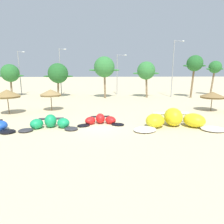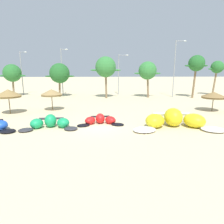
{
  "view_description": "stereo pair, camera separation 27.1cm",
  "coord_description": "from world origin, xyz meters",
  "px_view_note": "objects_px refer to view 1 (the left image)",
  "views": [
    {
      "loc": [
        0.2,
        -17.66,
        5.33
      ],
      "look_at": [
        1.37,
        2.0,
        1.0
      ],
      "focal_mm": 31.0,
      "sensor_mm": 36.0,
      "label": 1
    },
    {
      "loc": [
        0.47,
        -17.67,
        5.33
      ],
      "look_at": [
        1.37,
        2.0,
        1.0
      ],
      "focal_mm": 31.0,
      "sensor_mm": 36.0,
      "label": 2
    }
  ],
  "objects_px": {
    "beach_umbrella_near_palms": "(212,95)",
    "lamppost_west_center": "(61,70)",
    "palm_left": "(58,73)",
    "kite_center": "(175,120)",
    "kite_left": "(50,123)",
    "palm_center_right": "(195,64)",
    "beach_umbrella_near_van": "(7,94)",
    "beach_umbrella_middle": "(51,93)",
    "palm_center_left": "(146,71)",
    "lamppost_east_center": "(118,72)",
    "palm_right_of_gap": "(215,68)",
    "palm_left_of_gap": "(104,67)",
    "kite_left_of_center": "(100,120)",
    "palm_leftmost": "(10,73)",
    "lamppost_west": "(20,71)",
    "lamppost_east": "(174,66)"
  },
  "relations": [
    {
      "from": "palm_left_of_gap",
      "to": "kite_left",
      "type": "bearing_deg",
      "value": -105.96
    },
    {
      "from": "beach_umbrella_near_palms",
      "to": "lamppost_west_center",
      "type": "height_order",
      "value": "lamppost_west_center"
    },
    {
      "from": "beach_umbrella_near_van",
      "to": "lamppost_east",
      "type": "distance_m",
      "value": 29.21
    },
    {
      "from": "kite_center",
      "to": "beach_umbrella_middle",
      "type": "relative_size",
      "value": 3.05
    },
    {
      "from": "kite_center",
      "to": "palm_center_left",
      "type": "distance_m",
      "value": 20.44
    },
    {
      "from": "lamppost_east",
      "to": "lamppost_west",
      "type": "bearing_deg",
      "value": 171.2
    },
    {
      "from": "palm_left",
      "to": "kite_center",
      "type": "bearing_deg",
      "value": -55.06
    },
    {
      "from": "beach_umbrella_middle",
      "to": "palm_left",
      "type": "height_order",
      "value": "palm_left"
    },
    {
      "from": "kite_center",
      "to": "beach_umbrella_near_van",
      "type": "bearing_deg",
      "value": 160.28
    },
    {
      "from": "kite_left",
      "to": "palm_center_right",
      "type": "bearing_deg",
      "value": 39.94
    },
    {
      "from": "kite_center",
      "to": "palm_left_of_gap",
      "type": "xyz_separation_m",
      "value": [
        -6.19,
        19.43,
        5.1
      ]
    },
    {
      "from": "kite_center",
      "to": "palm_right_of_gap",
      "type": "height_order",
      "value": "palm_right_of_gap"
    },
    {
      "from": "palm_center_right",
      "to": "beach_umbrella_near_van",
      "type": "bearing_deg",
      "value": -156.48
    },
    {
      "from": "beach_umbrella_middle",
      "to": "lamppost_west_center",
      "type": "relative_size",
      "value": 0.3
    },
    {
      "from": "palm_center_left",
      "to": "lamppost_west_center",
      "type": "xyz_separation_m",
      "value": [
        -16.95,
        4.58,
        0.19
      ]
    },
    {
      "from": "kite_center",
      "to": "palm_left",
      "type": "relative_size",
      "value": 1.31
    },
    {
      "from": "palm_leftmost",
      "to": "lamppost_west",
      "type": "xyz_separation_m",
      "value": [
        1.09,
        2.18,
        0.42
      ]
    },
    {
      "from": "beach_umbrella_near_van",
      "to": "palm_center_left",
      "type": "distance_m",
      "value": 24.12
    },
    {
      "from": "lamppost_east_center",
      "to": "lamppost_east",
      "type": "bearing_deg",
      "value": -22.17
    },
    {
      "from": "kite_center",
      "to": "palm_right_of_gap",
      "type": "bearing_deg",
      "value": 53.18
    },
    {
      "from": "beach_umbrella_middle",
      "to": "palm_leftmost",
      "type": "relative_size",
      "value": 0.44
    },
    {
      "from": "palm_left",
      "to": "kite_left",
      "type": "bearing_deg",
      "value": -80.62
    },
    {
      "from": "beach_umbrella_near_palms",
      "to": "lamppost_west_center",
      "type": "distance_m",
      "value": 28.91
    },
    {
      "from": "palm_leftmost",
      "to": "lamppost_west",
      "type": "bearing_deg",
      "value": 63.37
    },
    {
      "from": "palm_center_right",
      "to": "kite_left_of_center",
      "type": "bearing_deg",
      "value": -135.25
    },
    {
      "from": "palm_leftmost",
      "to": "kite_center",
      "type": "bearing_deg",
      "value": -42.85
    },
    {
      "from": "lamppost_west_center",
      "to": "kite_left_of_center",
      "type": "bearing_deg",
      "value": -70.4
    },
    {
      "from": "palm_center_right",
      "to": "beach_umbrella_near_palms",
      "type": "bearing_deg",
      "value": -104.74
    },
    {
      "from": "kite_left_of_center",
      "to": "beach_umbrella_middle",
      "type": "height_order",
      "value": "beach_umbrella_middle"
    },
    {
      "from": "palm_right_of_gap",
      "to": "lamppost_west",
      "type": "relative_size",
      "value": 0.79
    },
    {
      "from": "beach_umbrella_near_van",
      "to": "lamppost_west_center",
      "type": "bearing_deg",
      "value": 80.62
    },
    {
      "from": "kite_center",
      "to": "lamppost_east_center",
      "type": "relative_size",
      "value": 1.02
    },
    {
      "from": "beach_umbrella_near_van",
      "to": "beach_umbrella_middle",
      "type": "xyz_separation_m",
      "value": [
        4.71,
        1.76,
        -0.13
      ]
    },
    {
      "from": "kite_center",
      "to": "palm_center_right",
      "type": "xyz_separation_m",
      "value": [
        10.76,
        19.08,
        5.72
      ]
    },
    {
      "from": "beach_umbrella_near_palms",
      "to": "lamppost_west_center",
      "type": "relative_size",
      "value": 0.32
    },
    {
      "from": "palm_center_left",
      "to": "palm_left",
      "type": "bearing_deg",
      "value": 173.68
    },
    {
      "from": "beach_umbrella_near_van",
      "to": "palm_left",
      "type": "distance_m",
      "value": 15.67
    },
    {
      "from": "kite_left",
      "to": "palm_center_right",
      "type": "height_order",
      "value": "palm_center_right"
    },
    {
      "from": "palm_leftmost",
      "to": "lamppost_east",
      "type": "xyz_separation_m",
      "value": [
        32.17,
        -2.63,
        1.35
      ]
    },
    {
      "from": "palm_left_of_gap",
      "to": "palm_center_right",
      "type": "xyz_separation_m",
      "value": [
        16.95,
        -0.34,
        0.63
      ]
    },
    {
      "from": "palm_left_of_gap",
      "to": "kite_left_of_center",
      "type": "bearing_deg",
      "value": -92.57
    },
    {
      "from": "beach_umbrella_near_van",
      "to": "lamppost_east_center",
      "type": "relative_size",
      "value": 0.36
    },
    {
      "from": "beach_umbrella_near_van",
      "to": "palm_center_right",
      "type": "height_order",
      "value": "palm_center_right"
    },
    {
      "from": "beach_umbrella_middle",
      "to": "palm_left_of_gap",
      "type": "distance_m",
      "value": 13.72
    },
    {
      "from": "palm_right_of_gap",
      "to": "lamppost_west_center",
      "type": "distance_m",
      "value": 32.01
    },
    {
      "from": "beach_umbrella_near_palms",
      "to": "palm_center_left",
      "type": "relative_size",
      "value": 0.44
    },
    {
      "from": "palm_left",
      "to": "lamppost_east_center",
      "type": "xyz_separation_m",
      "value": [
        12.03,
        2.96,
        0.2
      ]
    },
    {
      "from": "lamppost_west_center",
      "to": "lamppost_east_center",
      "type": "relative_size",
      "value": 1.13
    },
    {
      "from": "beach_umbrella_near_van",
      "to": "palm_center_left",
      "type": "bearing_deg",
      "value": 33.88
    },
    {
      "from": "kite_center",
      "to": "palm_center_left",
      "type": "relative_size",
      "value": 1.26
    }
  ]
}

